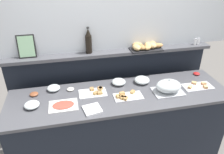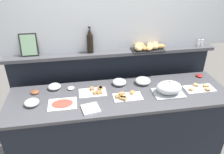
{
  "view_description": "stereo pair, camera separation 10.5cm",
  "coord_description": "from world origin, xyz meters",
  "px_view_note": "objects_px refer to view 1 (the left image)",
  "views": [
    {
      "loc": [
        -0.53,
        -1.98,
        2.29
      ],
      "look_at": [
        -0.08,
        0.1,
        1.11
      ],
      "focal_mm": 35.17,
      "sensor_mm": 36.0,
      "label": 1
    },
    {
      "loc": [
        -0.43,
        -2.0,
        2.29
      ],
      "look_at": [
        -0.08,
        0.1,
        1.11
      ],
      "focal_mm": 35.17,
      "sensor_mm": 36.0,
      "label": 2
    }
  ],
  "objects_px": {
    "sandwich_platter_rear": "(127,96)",
    "wine_bottle_dark": "(89,42)",
    "condiment_bowl_cream": "(71,89)",
    "glass_bowl_medium": "(119,82)",
    "glass_bowl_small": "(32,105)",
    "glass_bowl_extra": "(54,88)",
    "napkin_stack": "(92,109)",
    "cold_cuts_platter": "(63,105)",
    "salt_shaker": "(195,41)",
    "framed_picture": "(26,47)",
    "condiment_bowl_teal": "(197,74)",
    "condiment_bowl_dark": "(34,94)",
    "sandwich_platter_side": "(198,86)",
    "serving_cloche": "(168,86)",
    "glass_bowl_large": "(142,80)",
    "sandwich_platter_front": "(94,92)",
    "pepper_shaker": "(198,41)",
    "bread_basket": "(146,46)"
  },
  "relations": [
    {
      "from": "condiment_bowl_dark",
      "to": "cold_cuts_platter",
      "type": "bearing_deg",
      "value": -40.96
    },
    {
      "from": "glass_bowl_small",
      "to": "glass_bowl_extra",
      "type": "bearing_deg",
      "value": 53.51
    },
    {
      "from": "sandwich_platter_rear",
      "to": "glass_bowl_large",
      "type": "distance_m",
      "value": 0.37
    },
    {
      "from": "glass_bowl_medium",
      "to": "wine_bottle_dark",
      "type": "distance_m",
      "value": 0.6
    },
    {
      "from": "glass_bowl_extra",
      "to": "framed_picture",
      "type": "distance_m",
      "value": 0.56
    },
    {
      "from": "glass_bowl_large",
      "to": "pepper_shaker",
      "type": "bearing_deg",
      "value": 17.19
    },
    {
      "from": "sandwich_platter_side",
      "to": "serving_cloche",
      "type": "bearing_deg",
      "value": -175.94
    },
    {
      "from": "glass_bowl_medium",
      "to": "condiment_bowl_dark",
      "type": "xyz_separation_m",
      "value": [
        -0.98,
        -0.03,
        -0.01
      ]
    },
    {
      "from": "condiment_bowl_cream",
      "to": "wine_bottle_dark",
      "type": "xyz_separation_m",
      "value": [
        0.26,
        0.27,
        0.46
      ]
    },
    {
      "from": "sandwich_platter_rear",
      "to": "glass_bowl_medium",
      "type": "relative_size",
      "value": 1.9
    },
    {
      "from": "cold_cuts_platter",
      "to": "condiment_bowl_dark",
      "type": "distance_m",
      "value": 0.41
    },
    {
      "from": "cold_cuts_platter",
      "to": "condiment_bowl_teal",
      "type": "xyz_separation_m",
      "value": [
        1.71,
        0.33,
        0.01
      ]
    },
    {
      "from": "cold_cuts_platter",
      "to": "napkin_stack",
      "type": "bearing_deg",
      "value": -25.15
    },
    {
      "from": "glass_bowl_medium",
      "to": "sandwich_platter_side",
      "type": "bearing_deg",
      "value": -15.97
    },
    {
      "from": "condiment_bowl_dark",
      "to": "condiment_bowl_cream",
      "type": "xyz_separation_m",
      "value": [
        0.4,
        0.02,
        -0.0
      ]
    },
    {
      "from": "condiment_bowl_teal",
      "to": "salt_shaker",
      "type": "xyz_separation_m",
      "value": [
        0.04,
        0.22,
        0.36
      ]
    },
    {
      "from": "serving_cloche",
      "to": "sandwich_platter_side",
      "type": "bearing_deg",
      "value": 4.06
    },
    {
      "from": "glass_bowl_large",
      "to": "wine_bottle_dark",
      "type": "bearing_deg",
      "value": 154.65
    },
    {
      "from": "condiment_bowl_cream",
      "to": "pepper_shaker",
      "type": "height_order",
      "value": "pepper_shaker"
    },
    {
      "from": "sandwich_platter_rear",
      "to": "condiment_bowl_teal",
      "type": "distance_m",
      "value": 1.08
    },
    {
      "from": "napkin_stack",
      "to": "salt_shaker",
      "type": "height_order",
      "value": "salt_shaker"
    },
    {
      "from": "glass_bowl_small",
      "to": "cold_cuts_platter",
      "type": "bearing_deg",
      "value": -8.64
    },
    {
      "from": "sandwich_platter_rear",
      "to": "napkin_stack",
      "type": "height_order",
      "value": "sandwich_platter_rear"
    },
    {
      "from": "glass_bowl_large",
      "to": "glass_bowl_extra",
      "type": "xyz_separation_m",
      "value": [
        -1.05,
        0.05,
        -0.01
      ]
    },
    {
      "from": "glass_bowl_medium",
      "to": "condiment_bowl_teal",
      "type": "relative_size",
      "value": 2.03
    },
    {
      "from": "pepper_shaker",
      "to": "glass_bowl_large",
      "type": "bearing_deg",
      "value": -162.81
    },
    {
      "from": "glass_bowl_medium",
      "to": "glass_bowl_small",
      "type": "height_order",
      "value": "glass_bowl_medium"
    },
    {
      "from": "glass_bowl_medium",
      "to": "condiment_bowl_teal",
      "type": "distance_m",
      "value": 1.05
    },
    {
      "from": "glass_bowl_extra",
      "to": "bread_basket",
      "type": "distance_m",
      "value": 1.23
    },
    {
      "from": "condiment_bowl_cream",
      "to": "wine_bottle_dark",
      "type": "distance_m",
      "value": 0.6
    },
    {
      "from": "cold_cuts_platter",
      "to": "salt_shaker",
      "type": "bearing_deg",
      "value": 17.22
    },
    {
      "from": "cold_cuts_platter",
      "to": "salt_shaker",
      "type": "relative_size",
      "value": 3.38
    },
    {
      "from": "sandwich_platter_front",
      "to": "pepper_shaker",
      "type": "xyz_separation_m",
      "value": [
        1.45,
        0.37,
        0.36
      ]
    },
    {
      "from": "serving_cloche",
      "to": "salt_shaker",
      "type": "distance_m",
      "value": 0.84
    },
    {
      "from": "cold_cuts_platter",
      "to": "sandwich_platter_rear",
      "type": "bearing_deg",
      "value": 1.57
    },
    {
      "from": "condiment_bowl_cream",
      "to": "napkin_stack",
      "type": "distance_m",
      "value": 0.47
    },
    {
      "from": "glass_bowl_extra",
      "to": "napkin_stack",
      "type": "xyz_separation_m",
      "value": [
        0.38,
        -0.47,
        -0.02
      ]
    },
    {
      "from": "glass_bowl_large",
      "to": "salt_shaker",
      "type": "relative_size",
      "value": 2.14
    },
    {
      "from": "salt_shaker",
      "to": "condiment_bowl_teal",
      "type": "bearing_deg",
      "value": -99.67
    },
    {
      "from": "sandwich_platter_rear",
      "to": "wine_bottle_dark",
      "type": "height_order",
      "value": "wine_bottle_dark"
    },
    {
      "from": "glass_bowl_extra",
      "to": "salt_shaker",
      "type": "xyz_separation_m",
      "value": [
        1.85,
        0.21,
        0.35
      ]
    },
    {
      "from": "glass_bowl_medium",
      "to": "wine_bottle_dark",
      "type": "xyz_separation_m",
      "value": [
        -0.31,
        0.26,
        0.44
      ]
    },
    {
      "from": "serving_cloche",
      "to": "pepper_shaker",
      "type": "height_order",
      "value": "pepper_shaker"
    },
    {
      "from": "sandwich_platter_front",
      "to": "condiment_bowl_dark",
      "type": "distance_m",
      "value": 0.67
    },
    {
      "from": "condiment_bowl_dark",
      "to": "wine_bottle_dark",
      "type": "height_order",
      "value": "wine_bottle_dark"
    },
    {
      "from": "serving_cloche",
      "to": "wine_bottle_dark",
      "type": "relative_size",
      "value": 1.08
    },
    {
      "from": "condiment_bowl_dark",
      "to": "salt_shaker",
      "type": "xyz_separation_m",
      "value": [
        2.06,
        0.27,
        0.36
      ]
    },
    {
      "from": "cold_cuts_platter",
      "to": "napkin_stack",
      "type": "xyz_separation_m",
      "value": [
        0.28,
        -0.13,
        0.0
      ]
    },
    {
      "from": "salt_shaker",
      "to": "pepper_shaker",
      "type": "height_order",
      "value": "same"
    },
    {
      "from": "sandwich_platter_rear",
      "to": "glass_bowl_small",
      "type": "xyz_separation_m",
      "value": [
        -0.99,
        0.03,
        0.02
      ]
    }
  ]
}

